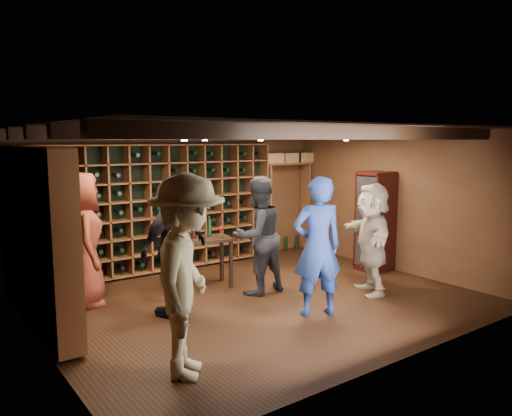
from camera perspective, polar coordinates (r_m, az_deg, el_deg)
ground at (r=7.45m, az=0.49°, el=-10.48°), size 6.00×6.00×0.00m
room_shell at (r=7.12m, az=0.27°, el=8.47°), size 6.00×6.00×6.00m
wine_rack_back at (r=8.90m, az=-11.20°, el=-0.02°), size 4.65×0.30×2.20m
wine_rack_left at (r=6.76m, az=-23.68°, el=-2.97°), size 0.30×2.65×2.20m
crate_shelf at (r=10.42m, az=3.59°, el=3.54°), size 1.20×0.32×2.07m
display_cabinet at (r=9.21m, az=13.47°, el=-1.68°), size 0.55×0.50×1.75m
man_blue_shirt at (r=6.67m, az=7.03°, el=-4.40°), size 0.80×0.67×1.87m
man_grey_suit at (r=7.58m, az=0.23°, el=-3.17°), size 0.90×0.71×1.79m
guest_red_floral at (r=7.40m, az=-19.27°, el=-3.46°), size 0.72×1.00×1.90m
guest_woman_black at (r=6.71m, az=-9.30°, el=-4.55°), size 1.15×0.70×1.83m
guest_khaki at (r=4.97m, az=-7.87°, el=-7.75°), size 1.39×1.49×2.02m
guest_beige at (r=7.80m, az=13.09°, el=-3.41°), size 1.23×1.61×1.70m
tasting_table at (r=7.92m, az=-6.78°, el=-4.07°), size 1.15×0.75×1.08m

